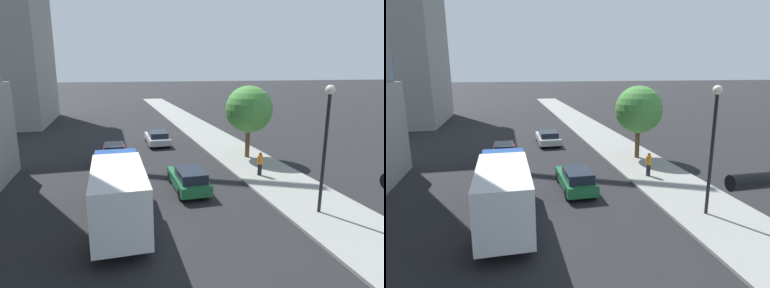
# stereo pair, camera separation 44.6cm
# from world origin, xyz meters

# --- Properties ---
(sidewalk) EXTENTS (4.49, 120.00, 0.15)m
(sidewalk) POSITION_xyz_m (7.55, 20.00, 0.07)
(sidewalk) COLOR gray
(sidewalk) RESTS_ON ground
(street_lamp) EXTENTS (0.44, 0.44, 6.20)m
(street_lamp) POSITION_xyz_m (7.08, 14.31, 4.18)
(street_lamp) COLOR black
(street_lamp) RESTS_ON sidewalk
(street_tree) EXTENTS (3.68, 3.68, 5.69)m
(street_tree) POSITION_xyz_m (7.87, 24.73, 3.99)
(street_tree) COLOR brown
(street_tree) RESTS_ON sidewalk
(car_red) EXTENTS (1.72, 4.25, 1.45)m
(car_red) POSITION_xyz_m (-2.51, 26.21, 0.74)
(car_red) COLOR red
(car_red) RESTS_ON ground
(car_silver) EXTENTS (1.95, 4.62, 1.32)m
(car_silver) POSITION_xyz_m (1.61, 31.57, 0.68)
(car_silver) COLOR #B7B7BC
(car_silver) RESTS_ON ground
(car_green) EXTENTS (1.76, 4.39, 1.42)m
(car_green) POSITION_xyz_m (1.61, 19.10, 0.72)
(car_green) COLOR #1E6638
(car_green) RESTS_ON ground
(box_truck) EXTENTS (2.25, 7.68, 2.97)m
(box_truck) POSITION_xyz_m (-2.51, 15.76, 1.69)
(box_truck) COLOR #1E4799
(box_truck) RESTS_ON ground
(pedestrian_orange_shirt) EXTENTS (0.34, 0.34, 1.57)m
(pedestrian_orange_shirt) POSITION_xyz_m (6.78, 20.25, 0.94)
(pedestrian_orange_shirt) COLOR black
(pedestrian_orange_shirt) RESTS_ON sidewalk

